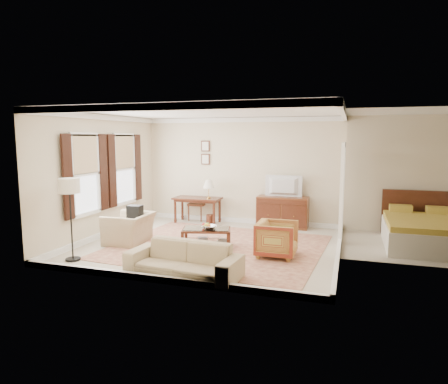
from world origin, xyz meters
The scene contains 21 objects.
room_shell centered at (0.00, 0.00, 2.47)m, with size 5.51×5.01×2.91m.
annex_bedroom centered at (4.49, 1.15, 0.34)m, with size 3.00×2.70×2.90m.
window_front centered at (-2.70, -0.70, 1.55)m, with size 0.12×1.56×1.80m, color #CCB284, non-canonical shape.
window_rear centered at (-2.70, 0.90, 1.55)m, with size 0.12×1.56×1.80m, color #CCB284, non-canonical shape.
doorway centered at (2.71, 1.50, 1.08)m, with size 0.10×1.12×2.25m, color white, non-canonical shape.
rug centered at (0.19, -0.12, 0.01)m, with size 4.39×3.77×0.01m, color maroon.
writing_desk centered at (-1.14, 2.08, 0.60)m, with size 1.30×0.65×0.71m.
desk_chair centered at (-1.29, 2.43, 0.53)m, with size 0.45×0.45×1.05m, color brown, non-canonical shape.
desk_lamp centered at (-0.81, 2.08, 0.96)m, with size 0.32×0.32×0.50m, color silver, non-canonical shape.
framed_prints centered at (-1.04, 2.47, 1.94)m, with size 0.25×0.04×0.68m, color #4D2316, non-canonical shape.
sideboard centered at (1.21, 2.21, 0.41)m, with size 1.33×0.51×0.82m, color brown.
tv centered at (1.21, 2.19, 1.28)m, with size 0.92×0.53×0.12m, color black.
coffee_table centered at (-0.02, -0.24, 0.33)m, with size 1.14×0.84×0.43m.
fruit_bowl centered at (0.08, -0.30, 0.48)m, with size 0.42×0.42×0.10m, color silver.
book_a centered at (-0.24, -0.19, 0.17)m, with size 0.28×0.04×0.38m, color brown.
book_b centered at (0.22, -0.18, 0.17)m, with size 0.28×0.03×0.38m, color brown.
striped_armchair centered at (1.54, -0.45, 0.39)m, with size 0.76×0.72×0.79m, color maroon.
club_armchair centered at (-1.81, -0.41, 0.45)m, with size 1.03×0.67×0.90m, color tan.
backpack centered at (-1.70, -0.32, 0.70)m, with size 0.32×0.22×0.40m, color black.
sofa centered at (0.22, -2.05, 0.39)m, with size 1.98×0.58×0.77m, color tan.
floor_lamp centered at (-2.17, -1.88, 1.34)m, with size 0.39×0.39×1.60m.
Camera 1 is at (2.89, -8.12, 2.36)m, focal length 32.00 mm.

